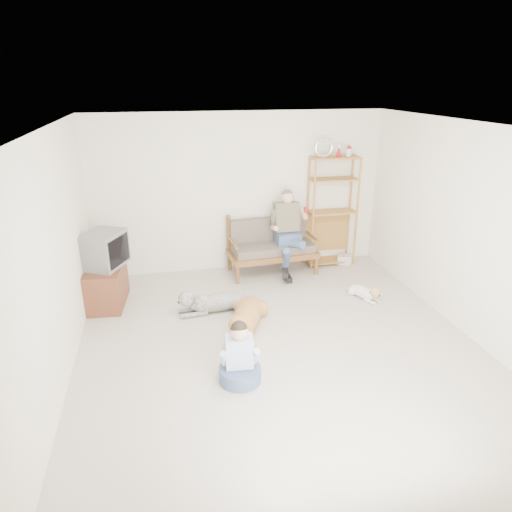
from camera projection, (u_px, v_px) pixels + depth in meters
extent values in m
plane|color=beige|center=(280.00, 347.00, 5.78)|extent=(5.50, 5.50, 0.00)
plane|color=silver|center=(285.00, 127.00, 4.80)|extent=(5.50, 5.50, 0.00)
plane|color=silver|center=(239.00, 193.00, 7.80)|extent=(5.00, 0.00, 5.00)
plane|color=silver|center=(402.00, 399.00, 2.79)|extent=(5.00, 0.00, 5.00)
plane|color=silver|center=(53.00, 265.00, 4.80)|extent=(0.00, 5.50, 5.50)
plane|color=silver|center=(472.00, 233.00, 5.79)|extent=(0.00, 5.50, 5.50)
cube|color=brown|center=(273.00, 253.00, 7.90)|extent=(1.54, 0.79, 0.10)
cube|color=brown|center=(273.00, 247.00, 7.86)|extent=(1.42, 0.69, 0.13)
cube|color=brown|center=(269.00, 230.00, 7.99)|extent=(1.38, 0.21, 0.45)
cylinder|color=brown|center=(269.00, 218.00, 7.98)|extent=(1.40, 0.14, 0.05)
cylinder|color=brown|center=(236.00, 274.00, 7.56)|extent=(0.07, 0.07, 0.30)
cylinder|color=brown|center=(230.00, 244.00, 7.99)|extent=(0.07, 0.07, 0.95)
cylinder|color=brown|center=(316.00, 267.00, 7.84)|extent=(0.07, 0.07, 0.30)
cylinder|color=brown|center=(306.00, 238.00, 8.27)|extent=(0.07, 0.07, 0.95)
cube|color=#445B7D|center=(288.00, 238.00, 7.84)|extent=(0.40, 0.38, 0.20)
cube|color=#716B4F|center=(286.00, 217.00, 7.80)|extent=(0.42, 0.29, 0.52)
sphere|color=#DAA088|center=(287.00, 197.00, 7.65)|extent=(0.21, 0.21, 0.21)
sphere|color=#524E49|center=(287.00, 195.00, 7.65)|extent=(0.19, 0.19, 0.19)
cylinder|color=#B01219|center=(306.00, 210.00, 7.59)|extent=(0.07, 0.07, 0.09)
cube|color=#B37838|center=(335.00, 158.00, 7.73)|extent=(0.83, 0.34, 0.03)
torus|color=silver|center=(324.00, 148.00, 7.63)|extent=(0.33, 0.05, 0.33)
cone|color=#B01219|center=(339.00, 152.00, 7.71)|extent=(0.11, 0.11, 0.17)
cylinder|color=#B37838|center=(313.00, 216.00, 7.85)|extent=(0.04, 0.04, 1.95)
cylinder|color=#B37838|center=(307.00, 211.00, 8.14)|extent=(0.04, 0.04, 1.95)
cylinder|color=#B37838|center=(357.00, 213.00, 8.01)|extent=(0.04, 0.04, 1.95)
cylinder|color=#B37838|center=(350.00, 208.00, 8.30)|extent=(0.04, 0.04, 1.95)
cube|color=silver|center=(344.00, 259.00, 8.38)|extent=(0.29, 0.25, 0.16)
cube|color=brown|center=(107.00, 285.00, 6.80)|extent=(0.58, 0.94, 0.60)
cube|color=brown|center=(88.00, 293.00, 6.55)|extent=(0.06, 0.40, 0.50)
cube|color=brown|center=(91.00, 281.00, 6.95)|extent=(0.06, 0.40, 0.50)
cube|color=slate|center=(104.00, 249.00, 6.64)|extent=(0.72, 0.78, 0.52)
cube|color=black|center=(119.00, 251.00, 6.58)|extent=(0.25, 0.48, 0.41)
cube|color=white|center=(170.00, 256.00, 7.92)|extent=(0.12, 0.02, 0.08)
ellipsoid|color=#B6803F|center=(247.00, 315.00, 6.23)|extent=(0.73, 1.08, 0.32)
sphere|color=#B6803F|center=(243.00, 325.00, 5.94)|extent=(0.32, 0.32, 0.32)
sphere|color=#B6803F|center=(238.00, 325.00, 5.66)|extent=(0.25, 0.25, 0.25)
ellipsoid|color=#B6803F|center=(236.00, 332.00, 5.57)|extent=(0.17, 0.21, 0.10)
cylinder|color=#B6803F|center=(254.00, 305.00, 6.73)|extent=(0.07, 0.41, 0.05)
ellipsoid|color=#B6803F|center=(232.00, 324.00, 5.70)|extent=(0.08, 0.10, 0.12)
ellipsoid|color=#B6803F|center=(246.00, 325.00, 5.67)|extent=(0.08, 0.10, 0.12)
ellipsoid|color=silver|center=(219.00, 302.00, 6.66)|extent=(0.90, 0.39, 0.26)
sphere|color=silver|center=(202.00, 304.00, 6.58)|extent=(0.26, 0.26, 0.26)
sphere|color=silver|center=(186.00, 299.00, 6.47)|extent=(0.23, 0.23, 0.23)
ellipsoid|color=silver|center=(179.00, 301.00, 6.45)|extent=(0.17, 0.12, 0.09)
cylinder|color=silver|center=(248.00, 302.00, 6.82)|extent=(0.33, 0.19, 0.04)
ellipsoid|color=silver|center=(187.00, 296.00, 6.55)|extent=(0.08, 0.06, 0.11)
ellipsoid|color=silver|center=(189.00, 301.00, 6.41)|extent=(0.08, 0.06, 0.11)
ellipsoid|color=white|center=(362.00, 292.00, 7.08)|extent=(0.37, 0.50, 0.18)
sphere|color=white|center=(369.00, 294.00, 6.97)|extent=(0.18, 0.18, 0.18)
sphere|color=tan|center=(375.00, 292.00, 6.86)|extent=(0.16, 0.16, 0.16)
ellipsoid|color=tan|center=(379.00, 295.00, 6.81)|extent=(0.11, 0.14, 0.06)
cylinder|color=white|center=(351.00, 290.00, 7.27)|extent=(0.15, 0.15, 0.03)
cone|color=tan|center=(372.00, 290.00, 6.82)|extent=(0.05, 0.05, 0.06)
cone|color=tan|center=(377.00, 288.00, 6.88)|extent=(0.05, 0.05, 0.06)
torus|color=#B01219|center=(374.00, 292.00, 6.88)|extent=(0.15, 0.15, 0.02)
cylinder|color=#445B7D|center=(240.00, 374.00, 5.12)|extent=(0.48, 0.48, 0.17)
cube|color=#ADC0CF|center=(239.00, 351.00, 5.03)|extent=(0.32, 0.22, 0.37)
sphere|color=#DAA088|center=(239.00, 332.00, 4.92)|extent=(0.19, 0.19, 0.19)
sphere|color=black|center=(239.00, 329.00, 4.92)|extent=(0.18, 0.18, 0.18)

